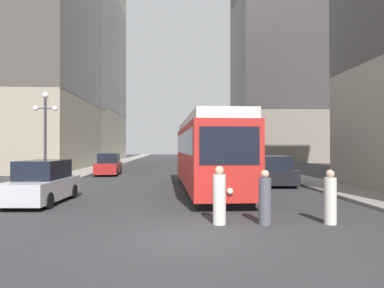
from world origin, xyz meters
The scene contains 15 objects.
ground_plane centered at (0.00, 0.00, 0.00)m, with size 200.00×200.00×0.00m, color #303033.
sidewalk_left centered at (-8.56, 40.00, 0.07)m, with size 2.56×120.00×0.15m, color gray.
sidewalk_right centered at (8.56, 40.00, 0.07)m, with size 2.56×120.00×0.15m, color gray.
streetcar centered at (1.41, 10.02, 2.10)m, with size 3.09×13.73×3.89m.
transit_bus centered at (4.91, 28.68, 1.95)m, with size 2.74×12.17×3.45m.
parked_car_left_near centered at (-5.98, 5.98, 0.84)m, with size 2.07×4.65×1.82m.
parked_car_left_mid centered at (-5.98, 21.13, 0.84)m, with size 2.08×4.88×1.82m.
parked_car_right_far centered at (5.98, 12.71, 0.84)m, with size 2.07×5.07×1.82m.
pedestrian_crossing_near centered at (2.45, 1.33, 0.79)m, with size 0.38×0.38×1.69m.
pedestrian_crossing_far centered at (4.50, 1.33, 0.79)m, with size 0.38×0.38×1.69m.
pedestrian_on_sidewalk centered at (1.05, 1.47, 0.84)m, with size 0.40×0.40×1.81m.
lamp_post_left_near centered at (-7.88, 11.57, 3.72)m, with size 1.41×0.36×5.43m.
building_left_corner centered at (-15.17, 30.10, 15.42)m, with size 11.27×20.17×29.91m.
building_left_midblock centered at (-17.30, 48.62, 16.57)m, with size 15.53×23.33×32.13m.
building_right_corner centered at (16.64, 48.22, 16.43)m, with size 14.20×14.82×31.85m.
Camera 1 is at (-0.32, -9.52, 2.41)m, focal length 33.33 mm.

